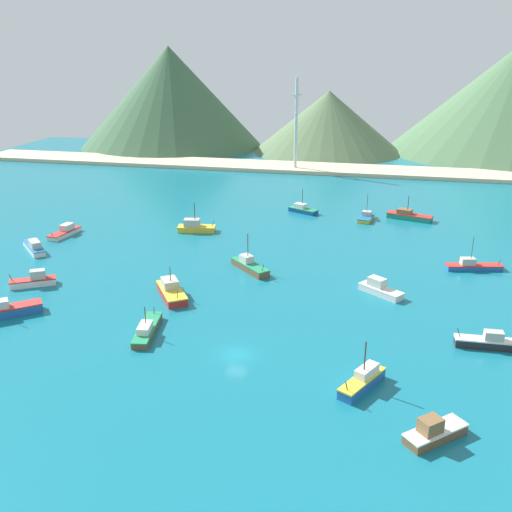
# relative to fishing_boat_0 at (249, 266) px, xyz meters

# --- Properties ---
(ground) EXTENTS (260.00, 280.00, 0.50)m
(ground) POSITION_rel_fishing_boat_0_xyz_m (5.22, 0.13, -1.12)
(ground) COLOR #146B7F
(fishing_boat_0) EXTENTS (8.48, 8.32, 6.83)m
(fishing_boat_0) POSITION_rel_fishing_boat_0_xyz_m (0.00, 0.00, 0.00)
(fishing_boat_0) COLOR brown
(fishing_boat_0) RESTS_ON ground
(fishing_boat_1) EXTENTS (10.36, 4.31, 6.34)m
(fishing_boat_1) POSITION_rel_fishing_boat_0_xyz_m (39.60, 9.12, -0.16)
(fishing_boat_1) COLOR #1E5BA8
(fishing_boat_1) RESTS_ON ground
(fishing_boat_2) EXTENTS (8.55, 8.48, 2.39)m
(fishing_boat_2) POSITION_rel_fishing_boat_0_xyz_m (-44.11, 0.87, -0.01)
(fishing_boat_2) COLOR silver
(fishing_boat_2) RESTS_ON ground
(fishing_boat_3) EXTENTS (7.69, 9.34, 5.11)m
(fishing_boat_3) POSITION_rel_fishing_boat_0_xyz_m (-9.71, -14.04, 0.11)
(fishing_boat_3) COLOR red
(fishing_boat_3) RESTS_ON ground
(fishing_boat_4) EXTENTS (7.55, 5.57, 2.72)m
(fishing_boat_4) POSITION_rel_fishing_boat_0_xyz_m (-34.04, -14.83, 0.06)
(fishing_boat_4) COLOR silver
(fishing_boat_4) RESTS_ON ground
(fishing_boat_5) EXTENTS (7.56, 6.47, 2.63)m
(fishing_boat_5) POSITION_rel_fishing_boat_0_xyz_m (23.27, -5.70, 0.06)
(fishing_boat_5) COLOR silver
(fishing_boat_5) RESTS_ON ground
(fishing_boat_6) EXTENTS (3.77, 10.09, 4.35)m
(fishing_boat_6) POSITION_rel_fishing_boat_0_xyz_m (-8.56, -26.93, -0.18)
(fishing_boat_6) COLOR brown
(fishing_boat_6) RESTS_ON ground
(fishing_boat_7) EXTENTS (8.53, 4.22, 6.41)m
(fishing_boat_7) POSITION_rel_fishing_boat_0_xyz_m (-16.84, 19.90, 0.17)
(fishing_boat_7) COLOR gold
(fishing_boat_7) RESTS_ON ground
(fishing_boat_8) EXTENTS (7.99, 2.17, 2.56)m
(fishing_boat_8) POSITION_rel_fishing_boat_0_xyz_m (37.57, -20.65, -0.00)
(fishing_boat_8) COLOR #232328
(fishing_boat_8) RESTS_ON ground
(fishing_boat_9) EXTENTS (10.82, 5.98, 5.55)m
(fishing_boat_9) POSITION_rel_fishing_boat_0_xyz_m (29.21, 39.93, -0.04)
(fishing_boat_9) COLOR #198466
(fishing_boat_9) RESTS_ON ground
(fishing_boat_10) EXTENTS (9.85, 8.84, 5.44)m
(fishing_boat_10) POSITION_rel_fishing_boat_0_xyz_m (-31.81, -26.46, 0.12)
(fishing_boat_10) COLOR #1E5BA8
(fishing_boat_10) RESTS_ON ground
(fishing_boat_11) EXTENTS (7.73, 5.64, 5.79)m
(fishing_boat_11) POSITION_rel_fishing_boat_0_xyz_m (4.01, 40.18, -0.08)
(fishing_boat_11) COLOR #14478C
(fishing_boat_11) RESTS_ON ground
(fishing_boat_12) EXTENTS (5.50, 7.87, 6.13)m
(fishing_boat_12) POSITION_rel_fishing_boat_0_xyz_m (21.75, -34.03, 0.09)
(fishing_boat_12) COLOR #1E5BA8
(fishing_boat_12) RESTS_ON ground
(fishing_boat_13) EXTENTS (3.91, 7.27, 6.16)m
(fishing_boat_13) POSITION_rel_fishing_boat_0_xyz_m (19.44, 37.12, -0.22)
(fishing_boat_13) COLOR gold
(fishing_boat_13) RESTS_ON ground
(fishing_boat_14) EXTENTS (3.74, 8.94, 2.27)m
(fishing_boat_14) POSITION_rel_fishing_boat_0_xyz_m (-43.44, 11.36, -0.10)
(fishing_boat_14) COLOR silver
(fishing_boat_14) RESTS_ON ground
(fishing_boat_15) EXTENTS (6.93, 6.54, 2.73)m
(fishing_boat_15) POSITION_rel_fishing_boat_0_xyz_m (29.32, -42.06, 0.05)
(fishing_boat_15) COLOR brown
(fishing_boat_15) RESTS_ON ground
(beach_strip) EXTENTS (247.00, 15.85, 1.20)m
(beach_strip) POSITION_rel_fishing_boat_0_xyz_m (5.22, 91.97, -0.27)
(beach_strip) COLOR beige
(beach_strip) RESTS_ON ground
(hill_west) EXTENTS (72.96, 72.96, 38.74)m
(hill_west) POSITION_rel_fishing_boat_0_xyz_m (-62.84, 129.63, 18.50)
(hill_west) COLOR #3D6042
(hill_west) RESTS_ON ground
(hill_central) EXTENTS (57.11, 57.11, 22.81)m
(hill_central) POSITION_rel_fishing_boat_0_xyz_m (1.01, 128.29, 10.54)
(hill_central) COLOR #56704C
(hill_central) RESTS_ON ground
(radio_tower) EXTENTS (2.94, 2.35, 29.40)m
(radio_tower) POSITION_rel_fishing_boat_0_xyz_m (-5.48, 89.18, 14.13)
(radio_tower) COLOR silver
(radio_tower) RESTS_ON ground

